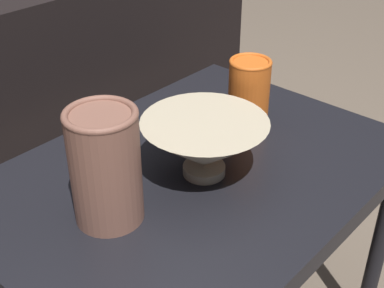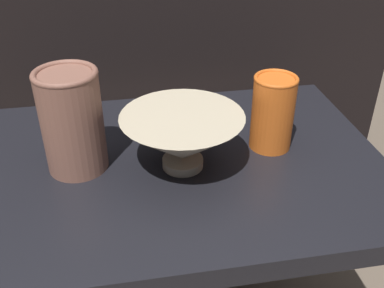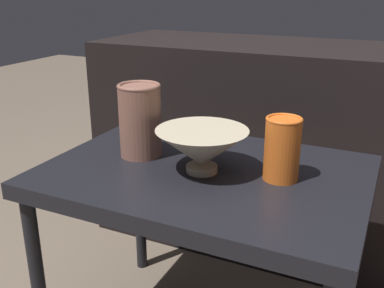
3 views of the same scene
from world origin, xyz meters
TOP-DOWN VIEW (x-y plane):
  - table at (0.00, 0.00)m, footprint 0.77×0.56m
  - couch_backdrop at (0.00, 0.65)m, footprint 1.31×0.50m
  - bowl at (0.00, -0.02)m, footprint 0.22×0.22m
  - vase_textured_left at (-0.19, 0.01)m, footprint 0.11×0.11m
  - vase_colorful_right at (0.18, 0.02)m, footprint 0.08×0.08m

SIDE VIEW (x-z plane):
  - couch_backdrop at x=0.00m, z-range 0.00..0.76m
  - table at x=0.00m, z-range 0.21..0.75m
  - bowl at x=0.00m, z-range 0.55..0.65m
  - vase_colorful_right at x=0.18m, z-range 0.54..0.69m
  - vase_textured_left at x=-0.19m, z-range 0.54..0.73m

